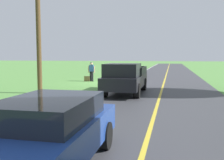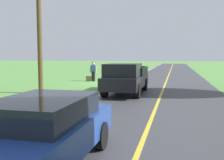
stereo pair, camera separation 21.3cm
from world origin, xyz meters
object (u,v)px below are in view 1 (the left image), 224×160
object	(u,v)px
pickup_truck_passing	(125,78)
sedan_ahead_same_lane	(46,132)
hitchhiker_walking	(92,70)
utility_pole_roadside	(38,23)
suitcase_carried	(87,79)

from	to	relation	value
pickup_truck_passing	sedan_ahead_same_lane	bearing A→B (deg)	91.76
hitchhiker_walking	utility_pole_roadside	xyz separation A→B (m)	(0.76, 7.87, 3.22)
suitcase_carried	sedan_ahead_same_lane	distance (m)	17.98
sedan_ahead_same_lane	pickup_truck_passing	bearing A→B (deg)	-88.24
utility_pole_roadside	hitchhiker_walking	bearing A→B (deg)	-95.53
pickup_truck_passing	utility_pole_roadside	world-z (taller)	utility_pole_roadside
sedan_ahead_same_lane	utility_pole_roadside	bearing A→B (deg)	-60.38
hitchhiker_walking	sedan_ahead_same_lane	world-z (taller)	hitchhiker_walking
sedan_ahead_same_lane	utility_pole_roadside	world-z (taller)	utility_pole_roadside
utility_pole_roadside	sedan_ahead_same_lane	bearing A→B (deg)	119.62
pickup_truck_passing	hitchhiker_walking	bearing A→B (deg)	-58.19
hitchhiker_walking	utility_pole_roadside	size ratio (longest dim) A/B	0.21
suitcase_carried	sedan_ahead_same_lane	size ratio (longest dim) A/B	0.10
hitchhiker_walking	pickup_truck_passing	world-z (taller)	pickup_truck_passing
pickup_truck_passing	suitcase_carried	bearing A→B (deg)	-55.40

